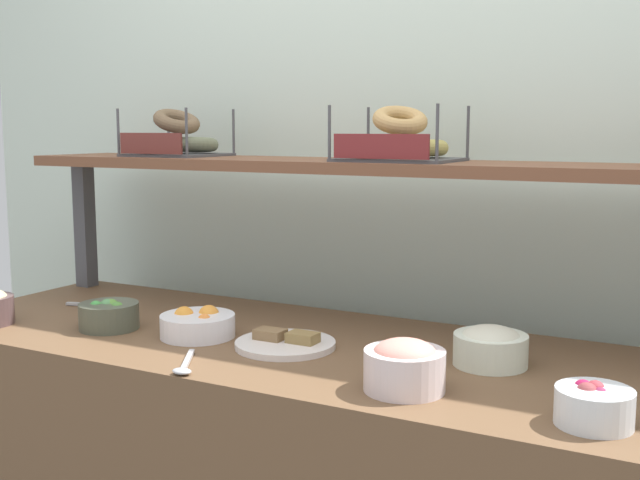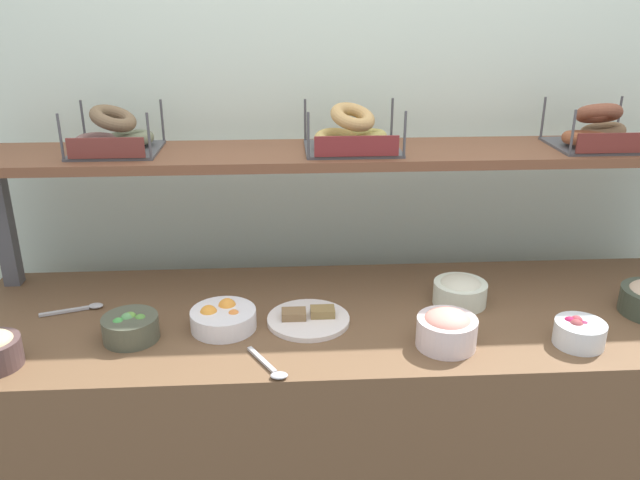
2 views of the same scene
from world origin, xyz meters
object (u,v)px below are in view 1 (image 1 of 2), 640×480
bowl_beet_salad (594,405)px  bowl_scallion_spread (490,346)px  bowl_lox_spread (405,365)px  serving_spoon_near_plate (105,305)px  serving_plate_white (285,343)px  bagel_basket_poppy (176,140)px  bagel_basket_sesame (399,142)px  serving_spoon_by_edge (185,366)px  bowl_fruit_salad (198,324)px  bowl_veggie_mix (109,315)px

bowl_beet_salad → bowl_scallion_spread: bearing=135.1°
bowl_lox_spread → serving_spoon_near_plate: size_ratio=0.92×
bowl_scallion_spread → serving_plate_white: bearing=-169.0°
bowl_lox_spread → bowl_scallion_spread: bowl_lox_spread is taller
bagel_basket_poppy → bagel_basket_sesame: (0.73, -0.02, -0.00)m
bowl_beet_salad → serving_spoon_by_edge: size_ratio=0.86×
bowl_fruit_salad → bowl_beet_salad: size_ratio=1.37×
bowl_veggie_mix → bowl_scallion_spread: bearing=9.3°
serving_spoon_near_plate → bowl_beet_salad: bearing=-11.3°
bowl_veggie_mix → serving_plate_white: 0.50m
bowl_veggie_mix → serving_spoon_by_edge: bearing=-25.4°
serving_spoon_by_edge → bowl_lox_spread: bearing=11.4°
bowl_beet_salad → serving_spoon_near_plate: (-1.40, 0.28, -0.03)m
bowl_scallion_spread → bagel_basket_poppy: bagel_basket_poppy is taller
bagel_basket_poppy → bowl_beet_salad: bearing=-21.0°
serving_plate_white → bagel_basket_sesame: bearing=64.1°
serving_plate_white → bowl_beet_salad: bearing=-12.9°
bagel_basket_sesame → bagel_basket_poppy: bearing=178.4°
bagel_basket_poppy → bagel_basket_sesame: same height
bowl_scallion_spread → bagel_basket_poppy: bearing=166.9°
bowl_lox_spread → bowl_fruit_salad: bearing=167.4°
serving_plate_white → serving_spoon_near_plate: bearing=170.5°
bowl_veggie_mix → serving_spoon_near_plate: 0.26m
bowl_beet_salad → bowl_fruit_salad: bearing=171.3°
bowl_fruit_salad → bagel_basket_sesame: bearing=40.0°
bowl_veggie_mix → bagel_basket_sesame: 0.87m
serving_plate_white → bowl_fruit_salad: bearing=-175.6°
bowl_lox_spread → bagel_basket_poppy: (-0.94, 0.49, 0.43)m
serving_spoon_by_edge → bagel_basket_poppy: bagel_basket_poppy is taller
bowl_veggie_mix → serving_spoon_by_edge: 0.43m
bowl_scallion_spread → serving_spoon_near_plate: (-1.14, 0.02, -0.04)m
serving_plate_white → bagel_basket_poppy: bagel_basket_poppy is taller
bowl_fruit_salad → bagel_basket_poppy: (-0.33, 0.35, 0.45)m
bowl_lox_spread → bagel_basket_sesame: bearing=114.6°
bowl_lox_spread → bagel_basket_poppy: 1.14m
serving_plate_white → serving_spoon_by_edge: size_ratio=1.51×
serving_spoon_near_plate → bagel_basket_sesame: size_ratio=0.60×
bowl_fruit_salad → bagel_basket_poppy: bearing=133.4°
bagel_basket_sesame → bowl_scallion_spread: bearing=-35.1°
serving_plate_white → bowl_scallion_spread: bearing=11.0°
bowl_lox_spread → bowl_scallion_spread: (0.10, 0.24, -0.01)m
serving_spoon_by_edge → bagel_basket_poppy: size_ratio=0.57×
bowl_scallion_spread → serving_plate_white: (-0.47, -0.09, -0.03)m
bowl_scallion_spread → bowl_veggie_mix: (-0.96, -0.16, -0.01)m
bowl_fruit_salad → bagel_basket_poppy: bagel_basket_poppy is taller
bowl_fruit_salad → bagel_basket_sesame: (0.39, 0.33, 0.45)m
bowl_scallion_spread → bagel_basket_sesame: size_ratio=0.55×
bowl_fruit_salad → serving_plate_white: 0.24m
serving_plate_white → bagel_basket_sesame: 0.58m
bowl_lox_spread → serving_spoon_by_edge: size_ratio=1.03×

